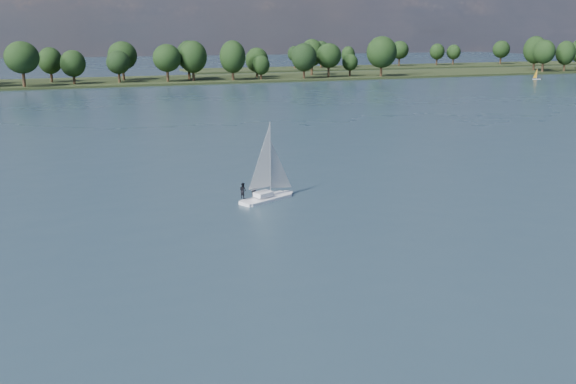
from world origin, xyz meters
name	(u,v)px	position (x,y,z in m)	size (l,w,h in m)	color
ground	(113,130)	(0.00, 100.00, 0.00)	(700.00, 700.00, 0.00)	#233342
far_shore	(73,84)	(0.00, 212.00, 0.00)	(660.00, 40.00, 1.50)	black
far_shore_back	(406,67)	(160.00, 260.00, 0.00)	(220.00, 30.00, 1.40)	black
sailboat	(265,178)	(8.79, 43.51, 2.39)	(6.68, 4.36, 8.57)	white
dinghy_orange	(537,77)	(160.33, 170.85, 1.02)	(2.90, 1.84, 4.32)	silver
treeline	(51,60)	(-6.47, 208.16, 8.02)	(563.01, 74.49, 18.44)	black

